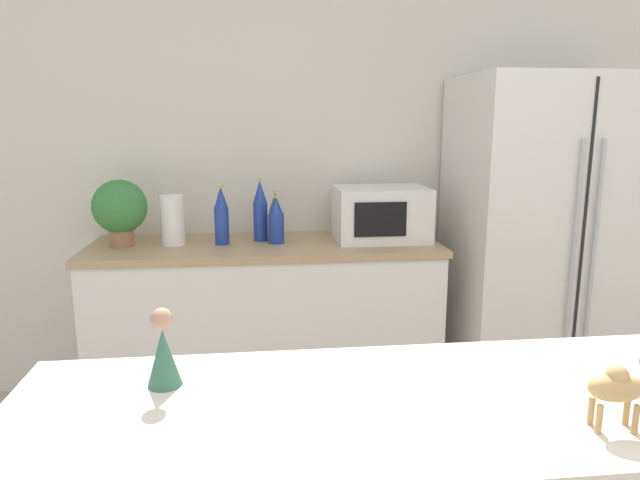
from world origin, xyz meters
name	(u,v)px	position (x,y,z in m)	size (l,w,h in m)	color
wall_back	(326,164)	(0.00, 2.73, 1.27)	(8.00, 0.06, 2.55)	silver
back_counter	(267,324)	(-0.36, 2.40, 0.45)	(1.80, 0.63, 0.90)	white
refrigerator	(544,243)	(1.14, 2.33, 0.87)	(0.95, 0.73, 1.75)	silver
potted_plant	(120,209)	(-1.08, 2.41, 1.09)	(0.27, 0.27, 0.34)	#9E6B47
paper_towel_roll	(173,220)	(-0.82, 2.41, 1.02)	(0.12, 0.12, 0.25)	white
microwave	(381,214)	(0.26, 2.42, 1.04)	(0.48, 0.37, 0.28)	white
back_bottle_0	(276,216)	(-0.30, 2.49, 1.02)	(0.06, 0.06, 0.26)	#2D6033
back_bottle_1	(221,216)	(-0.58, 2.39, 1.04)	(0.07, 0.07, 0.30)	navy
back_bottle_2	(276,221)	(-0.30, 2.39, 1.01)	(0.08, 0.08, 0.25)	navy
back_bottle_3	(260,211)	(-0.38, 2.46, 1.05)	(0.07, 0.07, 0.33)	navy
camel_figurine	(619,386)	(0.22, 0.35, 1.06)	(0.12, 0.06, 0.14)	tan
wise_man_figurine_crimson	(163,353)	(-0.60, 0.62, 1.05)	(0.07, 0.07, 0.17)	#33664C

